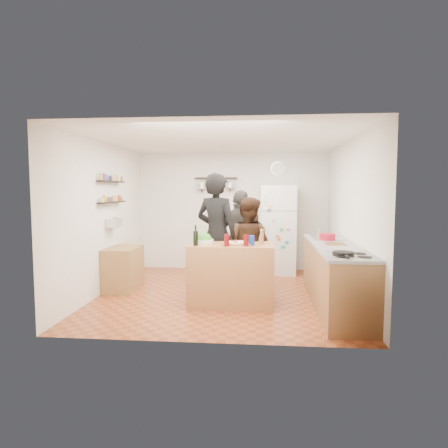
# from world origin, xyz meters

# --- Properties ---
(room_shell) EXTENTS (4.20, 4.20, 4.20)m
(room_shell) POSITION_xyz_m (0.00, 0.39, 1.25)
(room_shell) COLOR brown
(room_shell) RESTS_ON ground
(prep_island) EXTENTS (1.25, 0.72, 0.91)m
(prep_island) POSITION_xyz_m (0.17, -0.55, 0.46)
(prep_island) COLOR #A26D3B
(prep_island) RESTS_ON floor
(pizza_board) EXTENTS (0.42, 0.34, 0.02)m
(pizza_board) POSITION_xyz_m (0.25, -0.57, 0.92)
(pizza_board) COLOR brown
(pizza_board) RESTS_ON prep_island
(pizza) EXTENTS (0.34, 0.34, 0.02)m
(pizza) POSITION_xyz_m (0.25, -0.57, 0.94)
(pizza) COLOR beige
(pizza) RESTS_ON pizza_board
(salad_bowl) EXTENTS (0.29, 0.29, 0.06)m
(salad_bowl) POSITION_xyz_m (-0.25, -0.50, 0.94)
(salad_bowl) COLOR silver
(salad_bowl) RESTS_ON prep_island
(wine_bottle) EXTENTS (0.07, 0.07, 0.21)m
(wine_bottle) POSITION_xyz_m (-0.33, -0.77, 1.02)
(wine_bottle) COLOR black
(wine_bottle) RESTS_ON prep_island
(wine_glass_near) EXTENTS (0.07, 0.07, 0.18)m
(wine_glass_near) POSITION_xyz_m (0.12, -0.79, 1.00)
(wine_glass_near) COLOR #5D0809
(wine_glass_near) RESTS_ON prep_island
(wine_glass_far) EXTENTS (0.07, 0.07, 0.17)m
(wine_glass_far) POSITION_xyz_m (0.39, -0.75, 0.99)
(wine_glass_far) COLOR #610908
(wine_glass_far) RESTS_ON prep_island
(pepper_mill) EXTENTS (0.06, 0.06, 0.18)m
(pepper_mill) POSITION_xyz_m (0.62, -0.50, 1.00)
(pepper_mill) COLOR #90633C
(pepper_mill) RESTS_ON prep_island
(salt_canister) EXTENTS (0.09, 0.09, 0.14)m
(salt_canister) POSITION_xyz_m (0.47, -0.67, 0.98)
(salt_canister) COLOR navy
(salt_canister) RESTS_ON prep_island
(person_left) EXTENTS (0.85, 0.73, 1.98)m
(person_left) POSITION_xyz_m (-0.10, -0.08, 0.99)
(person_left) COLOR black
(person_left) RESTS_ON floor
(person_center) EXTENTS (0.96, 0.88, 1.59)m
(person_center) POSITION_xyz_m (0.40, -0.01, 0.80)
(person_center) COLOR black
(person_center) RESTS_ON floor
(person_back) EXTENTS (1.09, 0.79, 1.71)m
(person_back) POSITION_xyz_m (0.26, 0.43, 0.86)
(person_back) COLOR #312F2C
(person_back) RESTS_ON floor
(counter_run) EXTENTS (0.63, 2.63, 0.90)m
(counter_run) POSITION_xyz_m (1.70, -0.55, 0.45)
(counter_run) COLOR #9E7042
(counter_run) RESTS_ON floor
(stove_top) EXTENTS (0.60, 0.62, 0.02)m
(stove_top) POSITION_xyz_m (1.70, -1.50, 0.91)
(stove_top) COLOR white
(stove_top) RESTS_ON counter_run
(skillet) EXTENTS (0.25, 0.25, 0.05)m
(skillet) POSITION_xyz_m (1.60, -1.53, 0.94)
(skillet) COLOR black
(skillet) RESTS_ON stove_top
(sink) EXTENTS (0.50, 0.80, 0.03)m
(sink) POSITION_xyz_m (1.70, 0.30, 0.92)
(sink) COLOR silver
(sink) RESTS_ON counter_run
(cutting_board) EXTENTS (0.30, 0.40, 0.02)m
(cutting_board) POSITION_xyz_m (1.70, -0.47, 0.91)
(cutting_board) COLOR brown
(cutting_board) RESTS_ON counter_run
(red_bowl) EXTENTS (0.25, 0.25, 0.10)m
(red_bowl) POSITION_xyz_m (1.65, -0.04, 0.97)
(red_bowl) COLOR maroon
(red_bowl) RESTS_ON counter_run
(fridge) EXTENTS (0.70, 0.68, 1.80)m
(fridge) POSITION_xyz_m (0.95, 1.75, 0.90)
(fridge) COLOR white
(fridge) RESTS_ON floor
(wall_clock) EXTENTS (0.30, 0.03, 0.30)m
(wall_clock) POSITION_xyz_m (0.95, 2.08, 2.15)
(wall_clock) COLOR silver
(wall_clock) RESTS_ON back_wall
(spice_shelf_lower) EXTENTS (0.12, 1.00, 0.02)m
(spice_shelf_lower) POSITION_xyz_m (-1.93, 0.20, 1.50)
(spice_shelf_lower) COLOR black
(spice_shelf_lower) RESTS_ON left_wall
(spice_shelf_upper) EXTENTS (0.12, 1.00, 0.02)m
(spice_shelf_upper) POSITION_xyz_m (-1.93, 0.20, 1.85)
(spice_shelf_upper) COLOR black
(spice_shelf_upper) RESTS_ON left_wall
(produce_basket) EXTENTS (0.18, 0.35, 0.14)m
(produce_basket) POSITION_xyz_m (-1.90, 0.20, 1.15)
(produce_basket) COLOR silver
(produce_basket) RESTS_ON left_wall
(side_table) EXTENTS (0.50, 0.80, 0.73)m
(side_table) POSITION_xyz_m (-1.74, 0.15, 0.36)
(side_table) COLOR #9F7B42
(side_table) RESTS_ON floor
(pot_rack) EXTENTS (0.90, 0.04, 0.04)m
(pot_rack) POSITION_xyz_m (-0.35, 2.00, 1.95)
(pot_rack) COLOR black
(pot_rack) RESTS_ON back_wall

